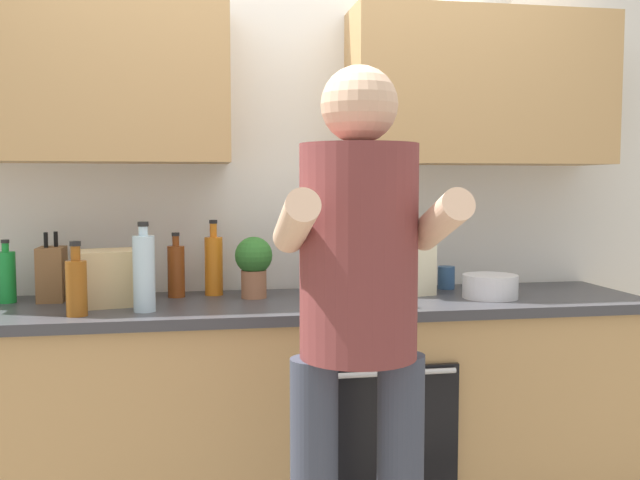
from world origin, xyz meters
The scene contains 16 objects.
back_wall_unit centered at (0.00, 0.27, 1.49)m, with size 4.00×0.38×2.50m.
counter centered at (0.00, 0.00, 0.45)m, with size 2.84×0.67×0.90m.
person_standing centered at (0.06, -0.80, 1.00)m, with size 0.49×0.45×1.70m.
bottle_wine centered at (0.20, 0.21, 1.05)m, with size 0.07×0.07×0.35m.
bottle_syrup centered at (-0.81, -0.19, 1.01)m, with size 0.07×0.07×0.27m.
bottle_water centered at (-0.59, -0.14, 1.04)m, with size 0.08×0.08×0.33m.
bottle_vinegar centered at (-0.48, 0.18, 1.01)m, with size 0.07×0.07×0.27m.
bottle_soda centered at (-1.13, 0.15, 1.00)m, with size 0.07×0.07×0.25m.
bottle_juice centered at (-0.32, 0.20, 1.03)m, with size 0.08×0.08×0.31m.
cup_tea centered at (0.70, 0.20, 0.95)m, with size 0.07×0.07×0.10m, color #33598C.
mixing_bowl centered at (0.78, -0.07, 0.95)m, with size 0.22×0.22×0.10m, color silver.
knife_block centered at (-0.96, 0.16, 1.01)m, with size 0.10×0.14×0.28m.
potted_herb centered at (-0.17, 0.10, 1.04)m, with size 0.15×0.15×0.25m.
grocery_bag_rice centered at (0.49, 0.08, 1.00)m, with size 0.17×0.15×0.21m, color beige.
grocery_bag_bread centered at (-0.73, 0.03, 1.01)m, with size 0.22×0.20×0.21m, color tan.
grocery_bag_produce centered at (0.20, -0.07, 1.00)m, with size 0.22×0.16×0.19m, color silver.
Camera 1 is at (-0.40, -2.77, 1.37)m, focal length 39.81 mm.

